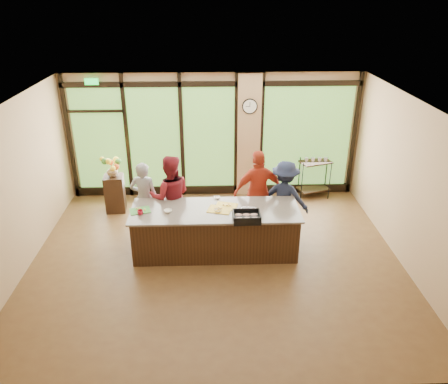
{
  "coord_description": "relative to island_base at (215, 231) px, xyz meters",
  "views": [
    {
      "loc": [
        -0.09,
        -7.03,
        4.73
      ],
      "look_at": [
        0.17,
        0.4,
        1.24
      ],
      "focal_mm": 35.0,
      "sensor_mm": 36.0,
      "label": 1
    }
  ],
  "objects": [
    {
      "name": "cook_left",
      "position": [
        -1.45,
        0.79,
        0.35
      ],
      "size": [
        0.62,
        0.44,
        1.58
      ],
      "primitive_type": "imported",
      "rotation": [
        0.0,
        0.0,
        3.03
      ],
      "color": "gray",
      "rests_on": "floor"
    },
    {
      "name": "prep_bowl_near",
      "position": [
        -0.88,
        -0.08,
        0.5
      ],
      "size": [
        0.19,
        0.19,
        0.05
      ],
      "primitive_type": "imported",
      "rotation": [
        0.0,
        0.0,
        -0.27
      ],
      "color": "white",
      "rests_on": "countertop"
    },
    {
      "name": "bar_cart",
      "position": [
        2.48,
        2.45,
        0.17
      ],
      "size": [
        0.84,
        0.63,
        1.01
      ],
      "rotation": [
        0.0,
        0.0,
        0.31
      ],
      "color": "black",
      "rests_on": "floor"
    },
    {
      "name": "island_base",
      "position": [
        0.0,
        0.0,
        0.0
      ],
      "size": [
        3.1,
        1.0,
        0.88
      ],
      "primitive_type": "cube",
      "color": "black",
      "rests_on": "floor"
    },
    {
      "name": "ceiling",
      "position": [
        0.0,
        -0.3,
        2.56
      ],
      "size": [
        7.0,
        7.0,
        0.0
      ],
      "primitive_type": "plane",
      "rotation": [
        3.14,
        0.0,
        0.0
      ],
      "color": "silver",
      "rests_on": "back_wall"
    },
    {
      "name": "cutting_board_center",
      "position": [
        0.08,
        -0.02,
        0.49
      ],
      "size": [
        0.51,
        0.43,
        0.01
      ],
      "primitive_type": "cube",
      "rotation": [
        0.0,
        0.0,
        -0.28
      ],
      "color": "gold",
      "rests_on": "countertop"
    },
    {
      "name": "countertop",
      "position": [
        0.0,
        0.0,
        0.46
      ],
      "size": [
        3.2,
        1.1,
        0.04
      ],
      "primitive_type": "cube",
      "color": "gray",
      "rests_on": "island_base"
    },
    {
      "name": "roasting_pan",
      "position": [
        0.56,
        -0.46,
        0.52
      ],
      "size": [
        0.5,
        0.39,
        0.09
      ],
      "primitive_type": "cube",
      "rotation": [
        0.0,
        0.0,
        0.02
      ],
      "color": "black",
      "rests_on": "countertop"
    },
    {
      "name": "prep_bowl_far",
      "position": [
        0.04,
        0.49,
        0.49
      ],
      "size": [
        0.14,
        0.14,
        0.03
      ],
      "primitive_type": "imported",
      "rotation": [
        0.0,
        0.0,
        0.14
      ],
      "color": "white",
      "rests_on": "countertop"
    },
    {
      "name": "floor",
      "position": [
        0.0,
        -0.3,
        -0.44
      ],
      "size": [
        7.0,
        7.0,
        0.0
      ],
      "primitive_type": "plane",
      "color": "#54371D",
      "rests_on": "ground"
    },
    {
      "name": "cook_midright",
      "position": [
        0.91,
        0.82,
        0.45
      ],
      "size": [
        1.11,
        0.62,
        1.79
      ],
      "primitive_type": "imported",
      "rotation": [
        0.0,
        0.0,
        3.32
      ],
      "color": "#A62F19",
      "rests_on": "floor"
    },
    {
      "name": "cook_right",
      "position": [
        1.45,
        0.76,
        0.35
      ],
      "size": [
        1.17,
        0.95,
        1.57
      ],
      "primitive_type": "imported",
      "rotation": [
        0.0,
        0.0,
        2.71
      ],
      "color": "#191F37",
      "rests_on": "floor"
    },
    {
      "name": "right_wall",
      "position": [
        3.5,
        -0.3,
        1.06
      ],
      "size": [
        0.0,
        6.0,
        6.0
      ],
      "primitive_type": "plane",
      "rotation": [
        1.57,
        0.0,
        -1.57
      ],
      "color": "tan",
      "rests_on": "floor"
    },
    {
      "name": "cutting_board_left",
      "position": [
        -1.42,
        -0.0,
        0.49
      ],
      "size": [
        0.44,
        0.38,
        0.01
      ],
      "primitive_type": "cube",
      "rotation": [
        0.0,
        0.0,
        0.28
      ],
      "color": "green",
      "rests_on": "countertop"
    },
    {
      "name": "mixing_bowl",
      "position": [
        0.62,
        -0.2,
        0.52
      ],
      "size": [
        0.35,
        0.35,
        0.08
      ],
      "primitive_type": "imported",
      "rotation": [
        0.0,
        0.0,
        -0.1
      ],
      "color": "silver",
      "rests_on": "countertop"
    },
    {
      "name": "left_wall",
      "position": [
        -3.5,
        -0.3,
        1.06
      ],
      "size": [
        0.0,
        6.0,
        6.0
      ],
      "primitive_type": "plane",
      "rotation": [
        1.57,
        0.0,
        1.57
      ],
      "color": "tan",
      "rests_on": "floor"
    },
    {
      "name": "wall_clock",
      "position": [
        0.85,
        2.57,
        1.81
      ],
      "size": [
        0.36,
        0.04,
        0.36
      ],
      "color": "black",
      "rests_on": "window_wall"
    },
    {
      "name": "cook_midleft",
      "position": [
        -0.9,
        0.67,
        0.44
      ],
      "size": [
        0.92,
        0.75,
        1.76
      ],
      "primitive_type": "imported",
      "rotation": [
        0.0,
        0.0,
        3.24
      ],
      "color": "maroon",
      "rests_on": "floor"
    },
    {
      "name": "back_wall",
      "position": [
        0.0,
        2.7,
        1.06
      ],
      "size": [
        7.0,
        0.0,
        7.0
      ],
      "primitive_type": "plane",
      "rotation": [
        1.57,
        0.0,
        0.0
      ],
      "color": "tan",
      "rests_on": "floor"
    },
    {
      "name": "flower_stand",
      "position": [
        -2.29,
        1.83,
        -0.01
      ],
      "size": [
        0.47,
        0.47,
        0.86
      ],
      "primitive_type": "cube",
      "rotation": [
        0.0,
        0.0,
        0.09
      ],
      "color": "black",
      "rests_on": "floor"
    },
    {
      "name": "prep_bowl_mid",
      "position": [
        0.05,
        -0.08,
        0.5
      ],
      "size": [
        0.14,
        0.14,
        0.04
      ],
      "primitive_type": "imported",
      "rotation": [
        0.0,
        0.0,
        0.01
      ],
      "color": "white",
      "rests_on": "countertop"
    },
    {
      "name": "flower_vase",
      "position": [
        -2.29,
        1.83,
        0.56
      ],
      "size": [
        0.29,
        0.29,
        0.27
      ],
      "primitive_type": "imported",
      "rotation": [
        0.0,
        0.0,
        0.12
      ],
      "color": "olive",
      "rests_on": "flower_stand"
    },
    {
      "name": "window_wall",
      "position": [
        0.16,
        2.65,
        0.95
      ],
      "size": [
        6.9,
        0.12,
        3.0
      ],
      "color": "tan",
      "rests_on": "floor"
    },
    {
      "name": "red_ramekin",
      "position": [
        -1.39,
        -0.14,
        0.52
      ],
      "size": [
        0.14,
        0.14,
        0.09
      ],
      "primitive_type": "imported",
      "rotation": [
        0.0,
        0.0,
        -0.35
      ],
      "color": "red",
      "rests_on": "countertop"
    },
    {
      "name": "cutting_board_right",
      "position": [
        0.22,
        0.13,
        0.49
      ],
      "size": [
        0.48,
        0.41,
        0.01
      ],
      "primitive_type": "cube",
      "rotation": [
        0.0,
        0.0,
        -0.28
      ],
      "color": "gold",
      "rests_on": "countertop"
    }
  ]
}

